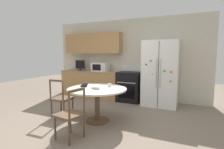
# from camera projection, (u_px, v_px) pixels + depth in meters

# --- Properties ---
(ground_plane) EXTENTS (14.00, 14.00, 0.00)m
(ground_plane) POSITION_uv_depth(u_px,v_px,m) (83.00, 126.00, 3.58)
(ground_plane) COLOR gray
(back_wall) EXTENTS (5.20, 0.44, 2.60)m
(back_wall) POSITION_uv_depth(u_px,v_px,m) (117.00, 55.00, 5.89)
(back_wall) COLOR beige
(back_wall) RESTS_ON ground_plane
(kitchen_counter) EXTENTS (2.10, 0.64, 0.90)m
(kitchen_counter) POSITION_uv_depth(u_px,v_px,m) (91.00, 84.00, 6.08)
(kitchen_counter) COLOR #AD7F4C
(kitchen_counter) RESTS_ON ground_plane
(refrigerator) EXTENTS (0.96, 0.80, 1.85)m
(refrigerator) POSITION_uv_depth(u_px,v_px,m) (161.00, 73.00, 4.98)
(refrigerator) COLOR white
(refrigerator) RESTS_ON ground_plane
(oven_range) EXTENTS (0.71, 0.68, 1.08)m
(oven_range) POSITION_uv_depth(u_px,v_px,m) (130.00, 86.00, 5.48)
(oven_range) COLOR black
(oven_range) RESTS_ON ground_plane
(microwave) EXTENTS (0.53, 0.38, 0.28)m
(microwave) POSITION_uv_depth(u_px,v_px,m) (100.00, 67.00, 5.85)
(microwave) COLOR white
(microwave) RESTS_ON kitchen_counter
(countertop_tv) EXTENTS (0.36, 0.16, 0.35)m
(countertop_tv) POSITION_uv_depth(u_px,v_px,m) (80.00, 65.00, 6.26)
(countertop_tv) COLOR black
(countertop_tv) RESTS_ON kitchen_counter
(dining_table) EXTENTS (1.28, 1.28, 0.73)m
(dining_table) POSITION_uv_depth(u_px,v_px,m) (97.00, 94.00, 3.78)
(dining_table) COLOR beige
(dining_table) RESTS_ON ground_plane
(dining_chair_near) EXTENTS (0.48, 0.48, 0.90)m
(dining_chair_near) POSITION_uv_depth(u_px,v_px,m) (71.00, 115.00, 2.98)
(dining_chair_near) COLOR brown
(dining_chair_near) RESTS_ON ground_plane
(dining_chair_left) EXTENTS (0.44, 0.44, 0.90)m
(dining_chair_left) POSITION_uv_depth(u_px,v_px,m) (61.00, 99.00, 4.08)
(dining_chair_left) COLOR brown
(dining_chair_left) RESTS_ON ground_plane
(candle_glass) EXTENTS (0.09, 0.09, 0.08)m
(candle_glass) POSITION_uv_depth(u_px,v_px,m) (109.00, 85.00, 3.94)
(candle_glass) COLOR silver
(candle_glass) RESTS_ON dining_table
(folded_napkin) EXTENTS (0.18, 0.06, 0.05)m
(folded_napkin) POSITION_uv_depth(u_px,v_px,m) (95.00, 88.00, 3.66)
(folded_napkin) COLOR beige
(folded_napkin) RESTS_ON dining_table
(wallet) EXTENTS (0.14, 0.15, 0.07)m
(wallet) POSITION_uv_depth(u_px,v_px,m) (84.00, 86.00, 3.95)
(wallet) COLOR black
(wallet) RESTS_ON dining_table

